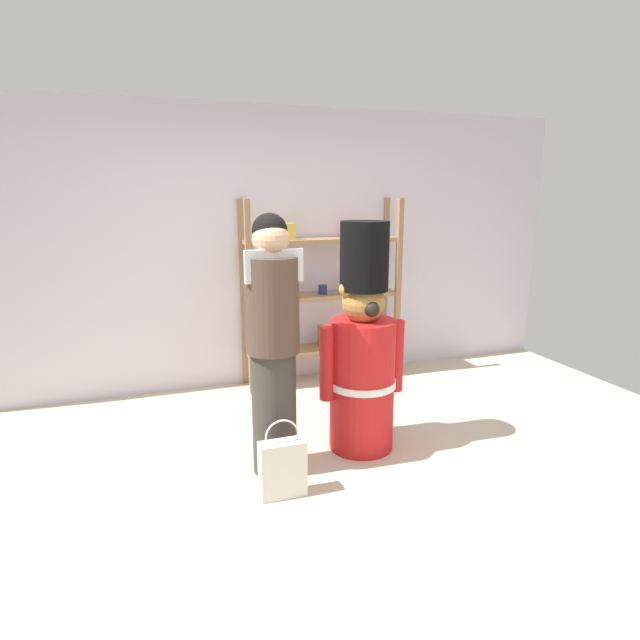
# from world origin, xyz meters

# --- Properties ---
(ground_plane) EXTENTS (6.40, 6.40, 0.00)m
(ground_plane) POSITION_xyz_m (0.00, 0.00, 0.00)
(ground_plane) COLOR beige
(back_wall) EXTENTS (6.40, 0.12, 2.60)m
(back_wall) POSITION_xyz_m (0.00, 2.20, 1.30)
(back_wall) COLOR silver
(back_wall) RESTS_ON ground_plane
(merchandise_shelf) EXTENTS (1.54, 0.35, 1.77)m
(merchandise_shelf) POSITION_xyz_m (0.58, 1.98, 0.87)
(merchandise_shelf) COLOR #93704C
(merchandise_shelf) RESTS_ON ground_plane
(teddy_bear_guard) EXTENTS (0.64, 0.48, 1.64)m
(teddy_bear_guard) POSITION_xyz_m (0.36, 0.51, 0.70)
(teddy_bear_guard) COLOR red
(teddy_bear_guard) RESTS_ON ground_plane
(person_shopper) EXTENTS (0.36, 0.34, 1.71)m
(person_shopper) POSITION_xyz_m (-0.33, 0.39, 0.90)
(person_shopper) COLOR #38332D
(person_shopper) RESTS_ON ground_plane
(shopping_bag) EXTENTS (0.28, 0.12, 0.51)m
(shopping_bag) POSITION_xyz_m (-0.36, 0.06, 0.19)
(shopping_bag) COLOR silver
(shopping_bag) RESTS_ON ground_plane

